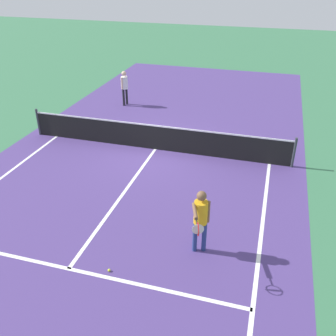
{
  "coord_description": "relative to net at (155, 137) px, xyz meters",
  "views": [
    {
      "loc": [
        3.93,
        -11.86,
        6.14
      ],
      "look_at": [
        1.35,
        -2.97,
        1.0
      ],
      "focal_mm": 40.25,
      "sensor_mm": 36.0,
      "label": 1
    }
  ],
  "objects": [
    {
      "name": "player_near",
      "position": [
        2.71,
        -4.98,
        0.55
      ],
      "size": [
        0.44,
        1.22,
        1.67
      ],
      "color": "navy",
      "rests_on": "ground_plane"
    },
    {
      "name": "ground_plane",
      "position": [
        0.0,
        0.0,
        -0.49
      ],
      "size": [
        60.0,
        60.0,
        0.0
      ],
      "primitive_type": "plane",
      "color": "#38724C"
    },
    {
      "name": "court_surface_inbounds",
      "position": [
        0.0,
        0.0,
        -0.49
      ],
      "size": [
        10.62,
        24.4,
        0.0
      ],
      "primitive_type": "cube",
      "color": "#4C387A",
      "rests_on": "ground_plane"
    },
    {
      "name": "player_far",
      "position": [
        -2.87,
        4.22,
        0.5
      ],
      "size": [
        0.32,
        0.4,
        1.63
      ],
      "color": "black",
      "rests_on": "ground_plane"
    },
    {
      "name": "net",
      "position": [
        0.0,
        0.0,
        0.0
      ],
      "size": [
        9.77,
        0.09,
        1.07
      ],
      "color": "#33383D",
      "rests_on": "ground_plane"
    },
    {
      "name": "line_sideline_right",
      "position": [
        4.11,
        -5.95,
        -0.49
      ],
      "size": [
        0.1,
        11.89,
        0.01
      ],
      "primitive_type": "cube",
      "color": "white",
      "rests_on": "ground_plane"
    },
    {
      "name": "line_service_near",
      "position": [
        0.0,
        -6.4,
        -0.49
      ],
      "size": [
        8.22,
        0.1,
        0.01
      ],
      "primitive_type": "cube",
      "color": "white",
      "rests_on": "ground_plane"
    },
    {
      "name": "line_center_service",
      "position": [
        0.0,
        -3.2,
        -0.49
      ],
      "size": [
        0.1,
        6.4,
        0.01
      ],
      "primitive_type": "cube",
      "color": "white",
      "rests_on": "ground_plane"
    },
    {
      "name": "tennis_ball_mid_court",
      "position": [
        0.91,
        -6.21,
        -0.46
      ],
      "size": [
        0.07,
        0.07,
        0.07
      ],
      "primitive_type": "sphere",
      "color": "#CCE033",
      "rests_on": "ground_plane"
    }
  ]
}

